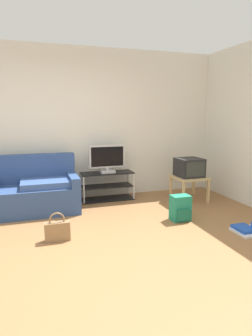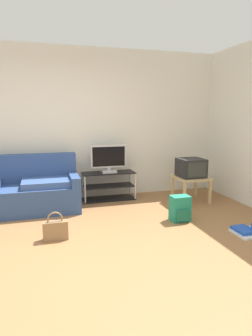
# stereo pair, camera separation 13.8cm
# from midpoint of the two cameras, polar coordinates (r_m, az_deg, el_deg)

# --- Properties ---
(ground_plane) EXTENTS (9.00, 9.80, 0.02)m
(ground_plane) POSITION_cam_midpoint_polar(r_m,az_deg,el_deg) (3.34, -9.77, -17.18)
(ground_plane) COLOR olive
(wall_back) EXTENTS (9.00, 0.10, 2.70)m
(wall_back) POSITION_cam_midpoint_polar(r_m,az_deg,el_deg) (5.41, -14.02, 8.13)
(wall_back) COLOR silver
(wall_back) RESTS_ON ground_plane
(couch) EXTENTS (2.06, 0.81, 0.88)m
(couch) POSITION_cam_midpoint_polar(r_m,az_deg,el_deg) (4.98, -22.18, -4.45)
(couch) COLOR navy
(couch) RESTS_ON ground_plane
(tv_stand) EXTENTS (0.94, 0.37, 0.50)m
(tv_stand) POSITION_cam_midpoint_polar(r_m,az_deg,el_deg) (5.36, -4.41, -3.49)
(tv_stand) COLOR black
(tv_stand) RESTS_ON ground_plane
(flat_tv) EXTENTS (0.64, 0.22, 0.49)m
(flat_tv) POSITION_cam_midpoint_polar(r_m,az_deg,el_deg) (5.24, -4.42, 1.72)
(flat_tv) COLOR #B2B2B7
(flat_tv) RESTS_ON tv_stand
(side_table) EXTENTS (0.54, 0.54, 0.44)m
(side_table) POSITION_cam_midpoint_polar(r_m,az_deg,el_deg) (5.35, 11.41, -2.31)
(side_table) COLOR tan
(side_table) RESTS_ON ground_plane
(crt_tv) EXTENTS (0.43, 0.44, 0.32)m
(crt_tv) POSITION_cam_midpoint_polar(r_m,az_deg,el_deg) (5.32, 11.41, 0.12)
(crt_tv) COLOR #232326
(crt_tv) RESTS_ON side_table
(backpack) EXTENTS (0.27, 0.27, 0.37)m
(backpack) POSITION_cam_midpoint_polar(r_m,az_deg,el_deg) (4.39, 9.58, -7.66)
(backpack) COLOR #238466
(backpack) RESTS_ON ground_plane
(handbag) EXTENTS (0.30, 0.11, 0.36)m
(handbag) POSITION_cam_midpoint_polar(r_m,az_deg,el_deg) (3.79, -14.19, -11.65)
(handbag) COLOR olive
(handbag) RESTS_ON ground_plane
(floor_tray) EXTENTS (0.45, 0.34, 0.14)m
(floor_tray) POSITION_cam_midpoint_polar(r_m,az_deg,el_deg) (4.25, 22.19, -10.93)
(floor_tray) COLOR silver
(floor_tray) RESTS_ON ground_plane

